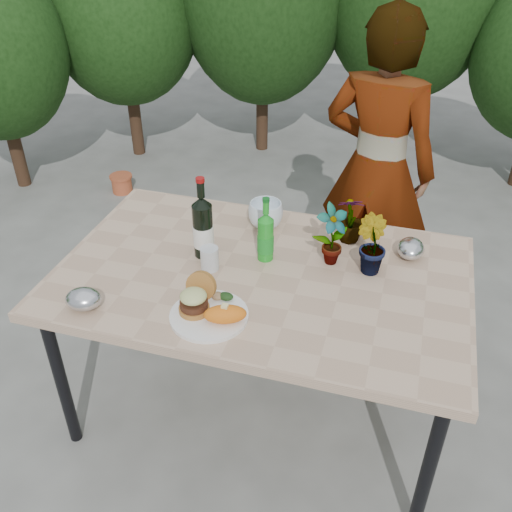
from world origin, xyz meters
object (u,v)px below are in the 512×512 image
(wine_bottle, at_px, (203,228))
(person, at_px, (377,169))
(dinner_plate, at_px, (209,315))
(patio_table, at_px, (262,284))

(wine_bottle, xyz_separation_m, person, (0.59, 0.90, -0.08))
(dinner_plate, bearing_deg, wine_bottle, 113.11)
(dinner_plate, height_order, wine_bottle, wine_bottle)
(wine_bottle, height_order, person, person)
(patio_table, xyz_separation_m, wine_bottle, (-0.26, 0.05, 0.19))
(person, bearing_deg, wine_bottle, 68.19)
(dinner_plate, xyz_separation_m, wine_bottle, (-0.16, 0.37, 0.12))
(patio_table, distance_m, dinner_plate, 0.34)
(dinner_plate, distance_m, wine_bottle, 0.42)
(wine_bottle, bearing_deg, patio_table, 8.15)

